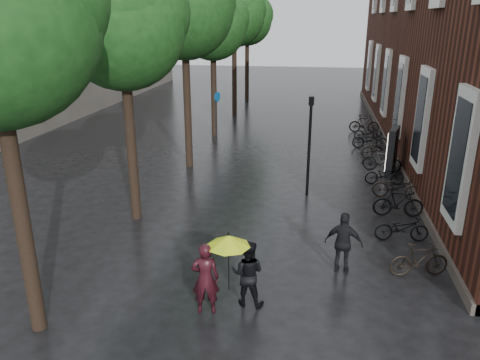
% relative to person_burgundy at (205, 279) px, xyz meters
% --- Properties ---
extents(bg_building, '(16.00, 30.00, 14.00)m').
position_rel_person_burgundy_xyz_m(bg_building, '(-21.45, 25.83, 6.13)').
color(bg_building, '#47423D').
rests_on(bg_building, ground).
extents(street_trees, '(4.33, 34.03, 8.91)m').
position_rel_person_burgundy_xyz_m(street_trees, '(-3.45, 13.74, 5.47)').
color(street_trees, black).
rests_on(street_trees, ground).
extents(person_burgundy, '(0.69, 0.52, 1.73)m').
position_rel_person_burgundy_xyz_m(person_burgundy, '(0.00, 0.00, 0.00)').
color(person_burgundy, black).
rests_on(person_burgundy, ground).
extents(person_black, '(0.83, 0.68, 1.61)m').
position_rel_person_burgundy_xyz_m(person_black, '(0.89, 0.48, -0.06)').
color(person_black, black).
rests_on(person_black, ground).
extents(lime_umbrella, '(0.99, 0.99, 1.46)m').
position_rel_person_burgundy_xyz_m(lime_umbrella, '(0.50, 0.20, 0.88)').
color(lime_umbrella, black).
rests_on(lime_umbrella, ground).
extents(pedestrian_walking, '(1.05, 0.58, 1.69)m').
position_rel_person_burgundy_xyz_m(pedestrian_walking, '(3.14, 2.35, -0.02)').
color(pedestrian_walking, black).
rests_on(pedestrian_walking, ground).
extents(parked_bicycles, '(2.13, 17.09, 1.04)m').
position_rel_person_burgundy_xyz_m(parked_bicycles, '(5.15, 11.08, -0.40)').
color(parked_bicycles, black).
rests_on(parked_bicycles, ground).
extents(ad_lightbox, '(0.31, 1.34, 2.02)m').
position_rel_person_burgundy_xyz_m(ad_lightbox, '(5.52, 11.15, 0.15)').
color(ad_lightbox, black).
rests_on(ad_lightbox, ground).
extents(lamp_post, '(0.19, 0.19, 3.76)m').
position_rel_person_burgundy_xyz_m(lamp_post, '(2.05, 7.93, 1.41)').
color(lamp_post, black).
rests_on(lamp_post, ground).
extents(cycle_sign, '(0.15, 0.50, 2.77)m').
position_rel_person_burgundy_xyz_m(cycle_sign, '(-2.94, 14.87, 0.97)').
color(cycle_sign, '#262628').
rests_on(cycle_sign, ground).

